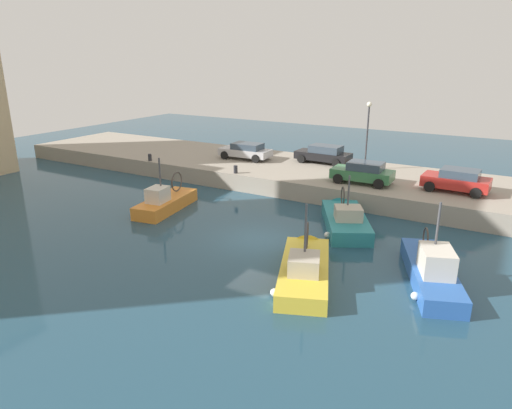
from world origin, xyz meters
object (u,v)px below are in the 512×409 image
(parked_car_green, at_px, (363,172))
(parked_car_black, at_px, (324,154))
(fishing_boat_orange, at_px, (169,206))
(quay_streetlamp, at_px, (368,125))
(fishing_boat_teal, at_px, (344,224))
(mooring_bollard_mid, at_px, (236,169))
(fishing_boat_yellow, at_px, (305,273))
(mooring_bollard_north, at_px, (150,157))
(parked_car_red, at_px, (457,180))
(parked_car_silver, at_px, (246,151))
(fishing_boat_blue, at_px, (429,275))

(parked_car_green, distance_m, parked_car_black, 6.08)
(fishing_boat_orange, relative_size, quay_streetlamp, 1.24)
(fishing_boat_teal, distance_m, mooring_bollard_mid, 9.80)
(fishing_boat_orange, bearing_deg, fishing_boat_teal, -76.38)
(fishing_boat_teal, xyz_separation_m, parked_car_green, (5.03, 0.65, 1.83))
(fishing_boat_yellow, xyz_separation_m, mooring_bollard_north, (9.76, 17.80, 1.38))
(mooring_bollard_north, bearing_deg, parked_car_red, -82.52)
(mooring_bollard_north, bearing_deg, parked_car_black, -63.27)
(parked_car_green, relative_size, mooring_bollard_mid, 7.09)
(fishing_boat_yellow, xyz_separation_m, parked_car_silver, (14.12, 11.62, 1.77))
(parked_car_silver, bearing_deg, quay_streetlamp, -82.14)
(quay_streetlamp, bearing_deg, parked_car_black, 82.36)
(fishing_boat_yellow, relative_size, parked_car_red, 1.77)
(mooring_bollard_north, distance_m, quay_streetlamp, 16.77)
(parked_car_silver, bearing_deg, fishing_boat_blue, -125.78)
(parked_car_red, distance_m, quay_streetlamp, 7.53)
(fishing_boat_blue, relative_size, mooring_bollard_north, 12.61)
(fishing_boat_blue, distance_m, quay_streetlamp, 15.44)
(fishing_boat_yellow, distance_m, mooring_bollard_north, 20.35)
(parked_car_red, distance_m, parked_car_green, 5.59)
(quay_streetlamp, bearing_deg, fishing_boat_orange, 141.92)
(parked_car_green, xyz_separation_m, mooring_bollard_north, (-1.92, 16.54, -0.45))
(parked_car_green, distance_m, mooring_bollard_mid, 8.77)
(parked_car_green, bearing_deg, fishing_boat_blue, -147.35)
(fishing_boat_yellow, relative_size, mooring_bollard_mid, 12.53)
(parked_car_silver, bearing_deg, mooring_bollard_mid, -157.34)
(quay_streetlamp, bearing_deg, fishing_boat_teal, -169.14)
(fishing_boat_teal, relative_size, quay_streetlamp, 1.34)
(fishing_boat_teal, xyz_separation_m, parked_car_red, (6.00, -4.85, 1.83))
(parked_car_green, relative_size, parked_car_black, 0.92)
(fishing_boat_yellow, xyz_separation_m, quay_streetlamp, (15.41, 2.29, 4.36))
(parked_car_red, relative_size, mooring_bollard_mid, 7.07)
(fishing_boat_blue, height_order, parked_car_black, fishing_boat_blue)
(parked_car_silver, relative_size, mooring_bollard_mid, 7.63)
(parked_car_green, relative_size, mooring_bollard_north, 7.09)
(mooring_bollard_mid, bearing_deg, fishing_boat_orange, 166.59)
(fishing_boat_teal, relative_size, mooring_bollard_north, 11.78)
(quay_streetlamp, bearing_deg, mooring_bollard_mid, 126.95)
(parked_car_silver, xyz_separation_m, mooring_bollard_north, (-4.36, 6.18, -0.40))
(parked_car_green, xyz_separation_m, parked_car_black, (4.18, 4.42, -0.01))
(fishing_boat_teal, height_order, mooring_bollard_north, fishing_boat_teal)
(parked_car_red, xyz_separation_m, parked_car_silver, (1.47, 15.86, -0.05))
(fishing_boat_teal, xyz_separation_m, fishing_boat_yellow, (-6.66, -0.61, 0.01))
(parked_car_black, bearing_deg, quay_streetlamp, -97.64)
(mooring_bollard_mid, distance_m, quay_streetlamp, 9.86)
(parked_car_silver, distance_m, parked_car_black, 6.19)
(fishing_boat_orange, relative_size, parked_car_silver, 1.43)
(fishing_boat_yellow, bearing_deg, fishing_boat_teal, 5.24)
(fishing_boat_blue, relative_size, mooring_bollard_mid, 12.61)
(parked_car_red, bearing_deg, mooring_bollard_mid, 101.65)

